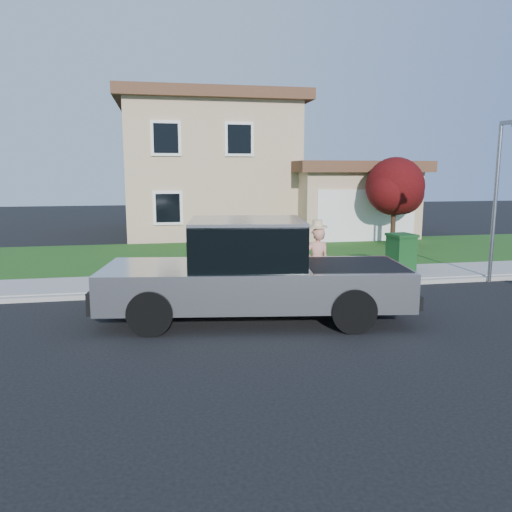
{
  "coord_description": "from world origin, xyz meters",
  "views": [
    {
      "loc": [
        -2.57,
        -9.91,
        3.16
      ],
      "look_at": [
        -0.36,
        1.5,
        1.2
      ],
      "focal_mm": 35.0,
      "sensor_mm": 36.0,
      "label": 1
    }
  ],
  "objects_px": {
    "pickup_truck": "(253,273)",
    "woman": "(317,262)",
    "ornamental_tree": "(395,189)",
    "street_lamp": "(498,192)",
    "trash_bin": "(401,252)"
  },
  "relations": [
    {
      "from": "pickup_truck",
      "to": "woman",
      "type": "xyz_separation_m",
      "value": [
        1.88,
        1.43,
        -0.07
      ]
    },
    {
      "from": "trash_bin",
      "to": "pickup_truck",
      "type": "bearing_deg",
      "value": -152.46
    },
    {
      "from": "trash_bin",
      "to": "ornamental_tree",
      "type": "bearing_deg",
      "value": 58.96
    },
    {
      "from": "woman",
      "to": "street_lamp",
      "type": "distance_m",
      "value": 5.86
    },
    {
      "from": "pickup_truck",
      "to": "trash_bin",
      "type": "relative_size",
      "value": 5.97
    },
    {
      "from": "woman",
      "to": "trash_bin",
      "type": "bearing_deg",
      "value": -150.49
    },
    {
      "from": "street_lamp",
      "to": "woman",
      "type": "bearing_deg",
      "value": 169.74
    },
    {
      "from": "pickup_truck",
      "to": "woman",
      "type": "bearing_deg",
      "value": 45.69
    },
    {
      "from": "pickup_truck",
      "to": "street_lamp",
      "type": "relative_size",
      "value": 1.51
    },
    {
      "from": "woman",
      "to": "ornamental_tree",
      "type": "distance_m",
      "value": 9.87
    },
    {
      "from": "woman",
      "to": "pickup_truck",
      "type": "bearing_deg",
      "value": 33.72
    },
    {
      "from": "pickup_truck",
      "to": "ornamental_tree",
      "type": "relative_size",
      "value": 1.86
    },
    {
      "from": "woman",
      "to": "trash_bin",
      "type": "relative_size",
      "value": 1.74
    },
    {
      "from": "trash_bin",
      "to": "street_lamp",
      "type": "xyz_separation_m",
      "value": [
        2.14,
        -1.37,
        1.86
      ]
    },
    {
      "from": "trash_bin",
      "to": "street_lamp",
      "type": "distance_m",
      "value": 3.15
    }
  ]
}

